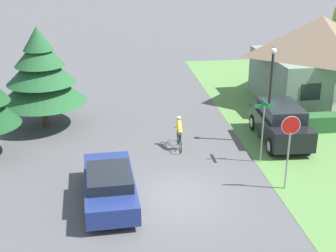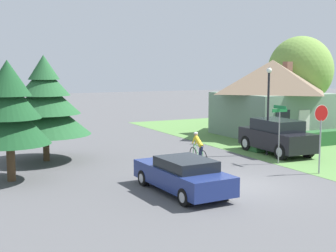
# 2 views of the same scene
# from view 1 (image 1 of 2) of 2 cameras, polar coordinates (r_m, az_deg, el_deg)

# --- Properties ---
(ground_plane) EXTENTS (140.00, 140.00, 0.00)m
(ground_plane) POSITION_cam_1_polar(r_m,az_deg,el_deg) (18.13, 0.63, -8.68)
(ground_plane) COLOR #515154
(cottage_house) EXTENTS (7.08, 6.90, 5.19)m
(cottage_house) POSITION_cam_1_polar(r_m,az_deg,el_deg) (29.66, 17.80, 7.88)
(cottage_house) COLOR slate
(cottage_house) RESTS_ON ground
(sedan_left_lane) EXTENTS (2.05, 4.75, 1.34)m
(sedan_left_lane) POSITION_cam_1_polar(r_m,az_deg,el_deg) (17.69, -7.15, -7.16)
(sedan_left_lane) COLOR navy
(sedan_left_lane) RESTS_ON ground
(cyclist) EXTENTS (0.44, 1.80, 1.51)m
(cyclist) POSITION_cam_1_polar(r_m,az_deg,el_deg) (22.06, 1.38, -0.91)
(cyclist) COLOR black
(cyclist) RESTS_ON ground
(parked_suv_right) EXTENTS (2.14, 4.64, 1.88)m
(parked_suv_right) POSITION_cam_1_polar(r_m,az_deg,el_deg) (23.39, 13.52, 0.34)
(parked_suv_right) COLOR black
(parked_suv_right) RESTS_ON ground
(stop_sign) EXTENTS (0.74, 0.07, 3.06)m
(stop_sign) POSITION_cam_1_polar(r_m,az_deg,el_deg) (18.39, 14.61, -1.43)
(stop_sign) COLOR gray
(stop_sign) RESTS_ON ground
(street_lamp) EXTENTS (0.29, 0.29, 4.72)m
(street_lamp) POSITION_cam_1_polar(r_m,az_deg,el_deg) (22.52, 12.41, 4.88)
(street_lamp) COLOR black
(street_lamp) RESTS_ON ground
(street_name_sign) EXTENTS (0.90, 0.90, 2.85)m
(street_name_sign) POSITION_cam_1_polar(r_m,az_deg,el_deg) (20.59, 11.54, 0.68)
(street_name_sign) COLOR gray
(street_name_sign) RESTS_ON ground
(conifer_tall_far) EXTENTS (4.52, 4.52, 5.29)m
(conifer_tall_far) POSITION_cam_1_polar(r_m,az_deg,el_deg) (24.99, -15.24, 6.18)
(conifer_tall_far) COLOR #4C3823
(conifer_tall_far) RESTS_ON ground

